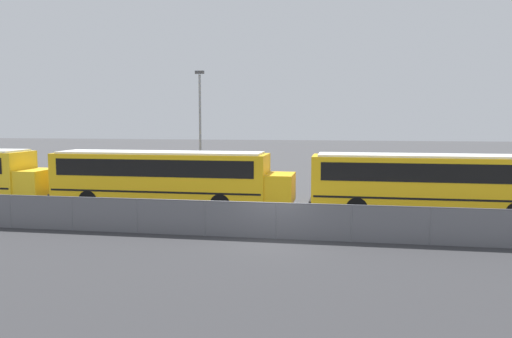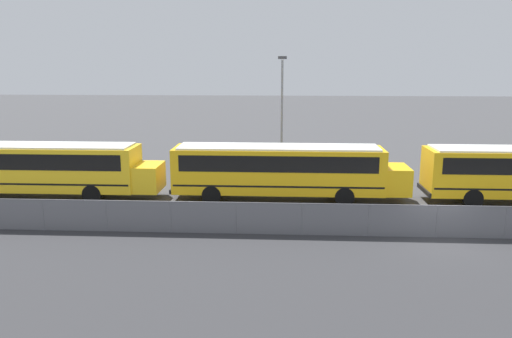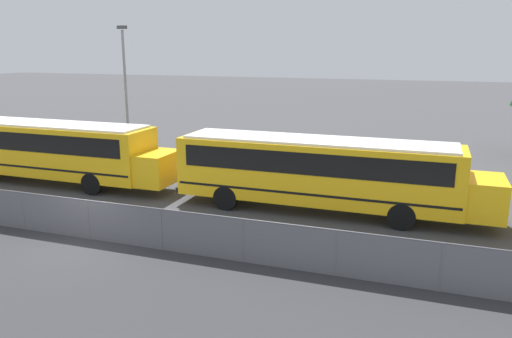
{
  "view_description": "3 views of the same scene",
  "coord_description": "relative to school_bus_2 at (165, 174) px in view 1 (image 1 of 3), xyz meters",
  "views": [
    {
      "loc": [
        2.64,
        -19.88,
        4.85
      ],
      "look_at": [
        -1.71,
        4.96,
        2.36
      ],
      "focal_mm": 35.0,
      "sensor_mm": 36.0,
      "label": 1
    },
    {
      "loc": [
        -6.92,
        -21.78,
        7.7
      ],
      "look_at": [
        -8.48,
        6.56,
        1.66
      ],
      "focal_mm": 35.0,
      "sensor_mm": 36.0,
      "label": 2
    },
    {
      "loc": [
        11.49,
        -14.14,
        6.83
      ],
      "look_at": [
        4.36,
        5.9,
        1.65
      ],
      "focal_mm": 35.0,
      "sensor_mm": 36.0,
      "label": 3
    }
  ],
  "objects": [
    {
      "name": "fence",
      "position": [
        6.91,
        -5.96,
        -1.11
      ],
      "size": [
        96.57,
        0.07,
        1.51
      ],
      "color": "#9EA0A5",
      "rests_on": "ground_plane"
    },
    {
      "name": "ground_plane",
      "position": [
        6.91,
        -5.96,
        -1.88
      ],
      "size": [
        200.0,
        200.0,
        0.0
      ],
      "primitive_type": "plane",
      "color": "#424244"
    },
    {
      "name": "school_bus_2",
      "position": [
        0.0,
        0.0,
        0.0
      ],
      "size": [
        13.34,
        2.6,
        3.14
      ],
      "color": "yellow",
      "rests_on": "ground_plane"
    },
    {
      "name": "light_pole",
      "position": [
        -0.12,
        7.25,
        2.59
      ],
      "size": [
        0.6,
        0.24,
        8.17
      ],
      "color": "gray",
      "rests_on": "ground_plane"
    },
    {
      "name": "school_bus_3",
      "position": [
        14.21,
        0.03,
        0.0
      ],
      "size": [
        13.34,
        2.6,
        3.14
      ],
      "color": "yellow",
      "rests_on": "ground_plane"
    },
    {
      "name": "road_strip",
      "position": [
        6.91,
        -11.96,
        -1.88
      ],
      "size": [
        130.5,
        12.0,
        0.01
      ],
      "color": "#333335",
      "rests_on": "ground_plane"
    }
  ]
}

